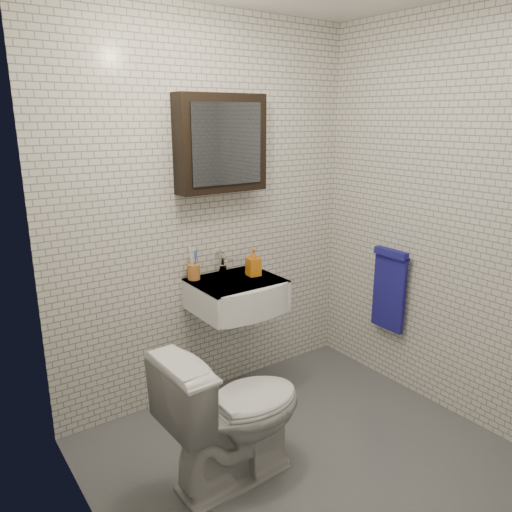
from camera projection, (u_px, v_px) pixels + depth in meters
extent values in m
cube|color=#515559|center=(306.00, 460.00, 2.80)|extent=(2.20, 2.00, 0.01)
cube|color=silver|center=(210.00, 214.00, 3.25)|extent=(2.20, 0.02, 2.50)
cube|color=silver|center=(511.00, 306.00, 1.68)|extent=(2.20, 0.02, 2.50)
cube|color=silver|center=(90.00, 288.00, 1.85)|extent=(0.02, 2.00, 2.50)
cube|color=silver|center=(446.00, 219.00, 3.07)|extent=(0.02, 2.00, 2.50)
cube|color=white|center=(236.00, 294.00, 3.23)|extent=(0.55, 0.45, 0.20)
cylinder|color=silver|center=(234.00, 281.00, 3.23)|extent=(0.31, 0.31, 0.02)
cylinder|color=silver|center=(234.00, 279.00, 3.22)|extent=(0.04, 0.04, 0.01)
cube|color=white|center=(236.00, 280.00, 3.21)|extent=(0.55, 0.45, 0.01)
cylinder|color=silver|center=(222.00, 269.00, 3.33)|extent=(0.06, 0.06, 0.06)
cylinder|color=silver|center=(222.00, 260.00, 3.31)|extent=(0.03, 0.03, 0.08)
cylinder|color=silver|center=(227.00, 258.00, 3.26)|extent=(0.02, 0.12, 0.02)
cube|color=silver|center=(220.00, 252.00, 3.32)|extent=(0.02, 0.09, 0.01)
cube|color=black|center=(221.00, 144.00, 3.10)|extent=(0.60, 0.14, 0.60)
cube|color=#3F444C|center=(227.00, 144.00, 3.04)|extent=(0.49, 0.01, 0.49)
cylinder|color=silver|center=(393.00, 255.00, 3.41)|extent=(0.02, 0.30, 0.02)
cylinder|color=silver|center=(381.00, 250.00, 3.52)|extent=(0.04, 0.02, 0.02)
cylinder|color=silver|center=(411.00, 259.00, 3.32)|extent=(0.04, 0.02, 0.02)
cube|color=#222096|center=(389.00, 292.00, 3.47)|extent=(0.03, 0.26, 0.54)
cube|color=#222096|center=(391.00, 253.00, 3.39)|extent=(0.05, 0.26, 0.05)
cylinder|color=#B36C2C|center=(194.00, 272.00, 3.20)|extent=(0.10, 0.10, 0.10)
cylinder|color=white|center=(192.00, 263.00, 3.17)|extent=(0.02, 0.03, 0.19)
cylinder|color=blue|center=(196.00, 264.00, 3.19)|extent=(0.01, 0.02, 0.17)
cylinder|color=white|center=(192.00, 261.00, 3.19)|extent=(0.02, 0.04, 0.20)
cylinder|color=blue|center=(195.00, 262.00, 3.20)|extent=(0.02, 0.04, 0.18)
imported|color=orange|center=(253.00, 262.00, 3.27)|extent=(0.09, 0.09, 0.18)
imported|color=silver|center=(234.00, 412.00, 2.57)|extent=(0.78, 0.46, 0.78)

